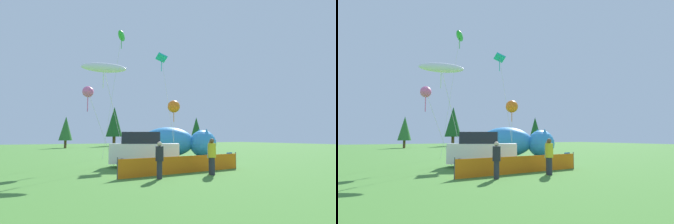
% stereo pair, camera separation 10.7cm
% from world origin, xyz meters
% --- Properties ---
extents(ground_plane, '(120.00, 120.00, 0.00)m').
position_xyz_m(ground_plane, '(0.00, 0.00, 0.00)').
color(ground_plane, '#477F33').
extents(parked_car, '(4.68, 3.48, 2.25)m').
position_xyz_m(parked_car, '(-2.65, 0.69, 1.09)').
color(parked_car, white).
rests_on(parked_car, ground).
extents(folding_chair, '(0.63, 0.63, 0.91)m').
position_xyz_m(folding_chair, '(2.45, -1.42, 0.52)').
color(folding_chair, '#1959A5').
rests_on(folding_chair, ground).
extents(inflatable_cat, '(7.18, 5.57, 2.87)m').
position_xyz_m(inflatable_cat, '(3.27, 7.16, 1.32)').
color(inflatable_cat, '#338CD8').
rests_on(inflatable_cat, ground).
extents(safety_fence, '(7.81, 0.90, 1.00)m').
position_xyz_m(safety_fence, '(-1.71, -2.94, 0.46)').
color(safety_fence, orange).
rests_on(safety_fence, ground).
extents(spectator_in_black_shirt, '(0.40, 0.40, 1.86)m').
position_xyz_m(spectator_in_black_shirt, '(-0.84, -4.17, 1.01)').
color(spectator_in_black_shirt, '#2D2D38').
rests_on(spectator_in_black_shirt, ground).
extents(spectator_in_blue_shirt, '(0.39, 0.39, 1.77)m').
position_xyz_m(spectator_in_blue_shirt, '(-0.73, -3.98, 0.97)').
color(spectator_in_blue_shirt, '#2D2D38').
rests_on(spectator_in_blue_shirt, ground).
extents(spectator_in_green_shirt, '(0.38, 0.38, 1.74)m').
position_xyz_m(spectator_in_green_shirt, '(-0.69, -3.87, 0.95)').
color(spectator_in_green_shirt, '#2D2D38').
rests_on(spectator_in_green_shirt, ground).
extents(spectator_in_yellow_shirt, '(0.38, 0.38, 1.72)m').
position_xyz_m(spectator_in_yellow_shirt, '(-3.80, -4.12, 0.94)').
color(spectator_in_yellow_shirt, '#2D2D38').
rests_on(spectator_in_yellow_shirt, ground).
extents(kite_pink_octopus, '(2.27, 0.73, 5.24)m').
position_xyz_m(kite_pink_octopus, '(-6.07, 2.10, 4.85)').
color(kite_pink_octopus, silver).
rests_on(kite_pink_octopus, ground).
extents(kite_orange_flower, '(1.08, 1.55, 5.06)m').
position_xyz_m(kite_orange_flower, '(1.47, 4.36, 4.52)').
color(kite_orange_flower, silver).
rests_on(kite_orange_flower, ground).
extents(kite_teal_diamond, '(1.07, 2.34, 9.71)m').
position_xyz_m(kite_teal_diamond, '(1.23, 6.29, 9.13)').
color(kite_teal_diamond, silver).
rests_on(kite_teal_diamond, ground).
extents(kite_green_fish, '(2.52, 2.51, 12.21)m').
position_xyz_m(kite_green_fish, '(-1.83, 9.15, 11.84)').
color(kite_green_fish, silver).
rests_on(kite_green_fish, ground).
extents(kite_white_ghost, '(3.45, 2.20, 6.68)m').
position_xyz_m(kite_white_ghost, '(-5.39, 0.81, 6.24)').
color(kite_white_ghost, silver).
rests_on(kite_white_ghost, ground).
extents(horizon_tree_east, '(2.51, 2.51, 6.00)m').
position_xyz_m(horizon_tree_east, '(20.94, 30.89, 3.68)').
color(horizon_tree_east, brown).
rests_on(horizon_tree_east, ground).
extents(horizon_tree_west, '(2.29, 2.29, 5.47)m').
position_xyz_m(horizon_tree_west, '(-4.39, 33.25, 3.36)').
color(horizon_tree_west, brown).
rests_on(horizon_tree_west, ground).
extents(horizon_tree_northeast, '(3.43, 3.43, 8.18)m').
position_xyz_m(horizon_tree_northeast, '(5.56, 38.51, 5.02)').
color(horizon_tree_northeast, brown).
rests_on(horizon_tree_northeast, ground).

